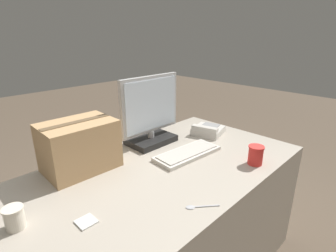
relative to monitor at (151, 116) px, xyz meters
name	(u,v)px	position (x,y,z in m)	size (l,w,h in m)	color
office_desk	(152,230)	(-0.27, -0.30, -0.55)	(1.80, 0.90, 0.74)	#A89E8E
monitor	(151,116)	(0.00, 0.00, 0.00)	(0.45, 0.21, 0.44)	black
keyboard	(187,153)	(0.02, -0.29, -0.17)	(0.43, 0.19, 0.03)	beige
desk_phone	(208,130)	(0.39, -0.17, -0.15)	(0.25, 0.24, 0.08)	beige
paper_cup_left	(14,218)	(-0.89, -0.24, -0.14)	(0.08, 0.08, 0.09)	beige
paper_cup_right	(256,155)	(0.20, -0.63, -0.13)	(0.09, 0.09, 0.11)	red
spoon	(196,207)	(-0.32, -0.64, -0.18)	(0.12, 0.11, 0.00)	#B2B2B7
cardboard_box	(79,146)	(-0.49, 0.01, -0.05)	(0.37, 0.26, 0.26)	tan
sticky_note_pad	(86,222)	(-0.69, -0.40, -0.18)	(0.07, 0.07, 0.01)	silver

